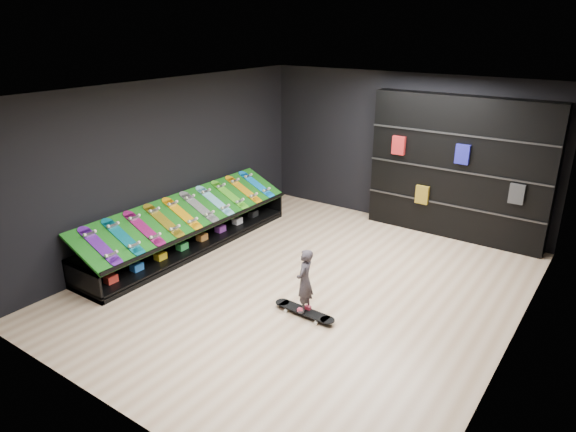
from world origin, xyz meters
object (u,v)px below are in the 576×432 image
Objects in this scene: back_shelving at (458,169)px; display_rack at (190,235)px; floor_skateboard at (304,313)px; child at (305,293)px.

display_rack is at bearing -138.30° from back_shelving.
display_rack is at bearing 167.90° from floor_skateboard.
display_rack is 3.11m from child.
child reaches higher than floor_skateboard.
back_shelving is at bearing 41.70° from display_rack.
child is (0.00, 0.00, 0.33)m from floor_skateboard.
back_shelving is at bearing 158.58° from child.
back_shelving is at bearing 82.32° from floor_skateboard.
back_shelving is 3.41× the size of floor_skateboard.
display_rack is 8.04× the size of child.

